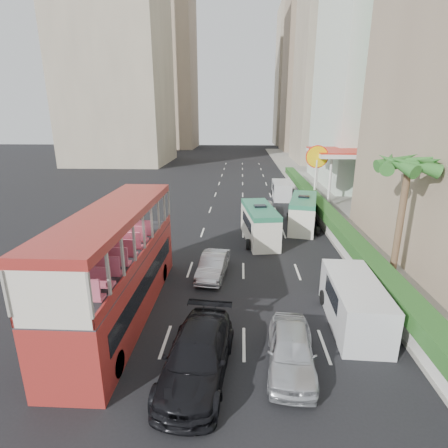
# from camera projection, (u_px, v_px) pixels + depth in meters

# --- Properties ---
(ground_plane) EXTENTS (200.00, 200.00, 0.00)m
(ground_plane) POSITION_uv_depth(u_px,v_px,m) (252.00, 317.00, 15.96)
(ground_plane) COLOR black
(ground_plane) RESTS_ON ground
(double_decker_bus) EXTENTS (2.50, 11.00, 5.06)m
(double_decker_bus) POSITION_uv_depth(u_px,v_px,m) (118.00, 263.00, 15.49)
(double_decker_bus) COLOR maroon
(double_decker_bus) RESTS_ON ground
(car_silver_lane_a) EXTENTS (1.80, 4.04, 1.29)m
(car_silver_lane_a) POSITION_uv_depth(u_px,v_px,m) (213.00, 276.00, 20.11)
(car_silver_lane_a) COLOR #B8BABF
(car_silver_lane_a) RESTS_ON ground
(car_silver_lane_b) EXTENTS (2.05, 4.33, 1.43)m
(car_silver_lane_b) POSITION_uv_depth(u_px,v_px,m) (290.00, 367.00, 12.79)
(car_silver_lane_b) COLOR #B8BABF
(car_silver_lane_b) RESTS_ON ground
(car_black) EXTENTS (2.65, 5.51, 1.55)m
(car_black) POSITION_uv_depth(u_px,v_px,m) (198.00, 374.00, 12.40)
(car_black) COLOR black
(car_black) RESTS_ON ground
(van_asset) EXTENTS (2.79, 5.42, 1.46)m
(van_asset) POSITION_uv_depth(u_px,v_px,m) (259.00, 217.00, 31.70)
(van_asset) COLOR silver
(van_asset) RESTS_ON ground
(minibus_near) EXTENTS (2.71, 5.91, 2.53)m
(minibus_near) POSITION_uv_depth(u_px,v_px,m) (259.00, 224.00, 25.53)
(minibus_near) COLOR silver
(minibus_near) RESTS_ON ground
(minibus_far) EXTENTS (3.07, 6.02, 2.55)m
(minibus_far) POSITION_uv_depth(u_px,v_px,m) (303.00, 213.00, 28.40)
(minibus_far) COLOR silver
(minibus_far) RESTS_ON ground
(panel_van_near) EXTENTS (2.18, 5.08, 2.01)m
(panel_van_near) POSITION_uv_depth(u_px,v_px,m) (354.00, 303.00, 15.18)
(panel_van_near) COLOR silver
(panel_van_near) RESTS_ON ground
(panel_van_far) EXTENTS (1.93, 4.63, 1.84)m
(panel_van_far) POSITION_uv_depth(u_px,v_px,m) (281.00, 190.00, 38.84)
(panel_van_far) COLOR silver
(panel_van_far) RESTS_ON ground
(sidewalk) EXTENTS (6.00, 120.00, 0.18)m
(sidewalk) POSITION_uv_depth(u_px,v_px,m) (326.00, 197.00, 39.36)
(sidewalk) COLOR #99968C
(sidewalk) RESTS_ON ground
(kerb_wall) EXTENTS (0.30, 44.00, 1.00)m
(kerb_wall) POSITION_uv_depth(u_px,v_px,m) (323.00, 219.00, 28.82)
(kerb_wall) COLOR silver
(kerb_wall) RESTS_ON sidewalk
(hedge) EXTENTS (1.10, 44.00, 0.70)m
(hedge) POSITION_uv_depth(u_px,v_px,m) (324.00, 209.00, 28.57)
(hedge) COLOR #2D6626
(hedge) RESTS_ON kerb_wall
(palm_tree) EXTENTS (0.36, 0.36, 6.40)m
(palm_tree) POSITION_uv_depth(u_px,v_px,m) (400.00, 223.00, 18.41)
(palm_tree) COLOR brown
(palm_tree) RESTS_ON sidewalk
(shell_station) EXTENTS (6.50, 8.00, 5.50)m
(shell_station) POSITION_uv_depth(u_px,v_px,m) (342.00, 176.00, 36.62)
(shell_station) COLOR silver
(shell_station) RESTS_ON ground
(tower_mid) EXTENTS (16.00, 16.00, 50.00)m
(tower_mid) POSITION_uv_depth(u_px,v_px,m) (346.00, 23.00, 63.07)
(tower_mid) COLOR #B2A58C
(tower_mid) RESTS_ON ground
(tower_far_a) EXTENTS (14.00, 14.00, 44.00)m
(tower_far_a) POSITION_uv_depth(u_px,v_px,m) (314.00, 61.00, 86.91)
(tower_far_a) COLOR tan
(tower_far_a) RESTS_ON ground
(tower_far_b) EXTENTS (14.00, 14.00, 40.00)m
(tower_far_b) POSITION_uv_depth(u_px,v_px,m) (299.00, 79.00, 108.49)
(tower_far_b) COLOR #B2A58C
(tower_far_b) RESTS_ON ground
(tower_left_a) EXTENTS (18.00, 18.00, 52.00)m
(tower_left_a) POSITION_uv_depth(u_px,v_px,m) (112.00, 15.00, 61.90)
(tower_left_a) COLOR #B2A58C
(tower_left_a) RESTS_ON ground
(tower_left_b) EXTENTS (16.00, 16.00, 46.00)m
(tower_left_b) POSITION_uv_depth(u_px,v_px,m) (165.00, 62.00, 96.09)
(tower_left_b) COLOR tan
(tower_left_b) RESTS_ON ground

